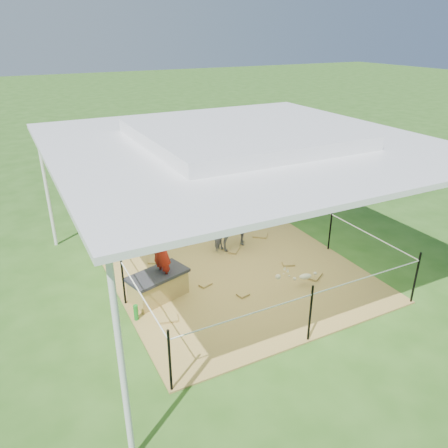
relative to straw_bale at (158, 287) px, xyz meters
name	(u,v)px	position (x,y,z in m)	size (l,w,h in m)	color
ground	(238,274)	(1.67, 0.10, -0.25)	(90.00, 90.00, 0.00)	#2D5919
hay_patch	(238,274)	(1.67, 0.10, -0.23)	(4.60, 4.60, 0.03)	brown
canopy_tent	(240,139)	(1.67, 0.10, 2.44)	(6.30, 6.30, 2.90)	silver
rope_fence	(238,245)	(1.67, 0.10, 0.39)	(4.54, 4.54, 1.00)	black
straw_bale	(158,287)	(0.00, 0.00, 0.00)	(0.99, 0.49, 0.44)	#A2823A
dark_cloth	(158,275)	(0.00, 0.00, 0.25)	(1.05, 0.55, 0.05)	black
woman	(161,245)	(0.10, 0.00, 0.81)	(0.43, 0.28, 1.19)	#A31B0F
green_bottle	(136,312)	(-0.55, -0.45, -0.08)	(0.08, 0.08, 0.27)	#1C7E22
pony	(236,230)	(2.15, 1.04, 0.22)	(0.47, 1.04, 0.88)	#535258
pink_hat	(237,208)	(2.15, 1.04, 0.72)	(0.27, 0.27, 0.13)	#FF93C8
foal	(305,275)	(2.56, -0.87, 0.00)	(0.78, 0.44, 0.44)	beige
trash_barrel	(257,153)	(5.81, 6.24, 0.23)	(0.62, 0.62, 0.97)	blue
picnic_table_near	(165,147)	(3.33, 8.69, 0.17)	(2.03, 1.47, 0.85)	brown
picnic_table_far	(248,137)	(6.97, 8.90, 0.12)	(1.78, 1.29, 0.74)	#51361B
distant_person	(191,152)	(3.77, 7.28, 0.27)	(0.51, 0.40, 1.05)	#2E63AE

